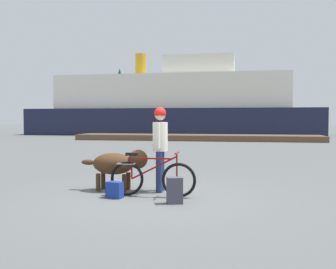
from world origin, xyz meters
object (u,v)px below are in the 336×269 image
dog (118,164)px  handbag_pannier (115,190)px  bicycle (152,178)px  ferry_boat (174,106)px  backpack (175,190)px  person_cyclist (160,140)px

dog → handbag_pannier: size_ratio=4.67×
bicycle → ferry_boat: ferry_boat is taller
bicycle → dog: size_ratio=1.17×
handbag_pannier → bicycle: bearing=21.2°
dog → backpack: bearing=-35.0°
person_cyclist → backpack: 1.44m
dog → backpack: dog is taller
bicycle → dog: bearing=151.8°
backpack → handbag_pannier: (-1.24, 0.26, -0.08)m
person_cyclist → backpack: bearing=-64.9°
person_cyclist → bicycle: bearing=-96.9°
person_cyclist → dog: bearing=-175.8°
person_cyclist → handbag_pannier: (-0.75, -0.79, -0.94)m
bicycle → dog: (-0.85, 0.46, 0.21)m
backpack → handbag_pannier: size_ratio=1.52×
person_cyclist → handbag_pannier: size_ratio=5.63×
backpack → handbag_pannier: backpack is taller
backpack → ferry_boat: (-5.11, 30.06, 2.55)m
backpack → ferry_boat: size_ratio=0.02×
handbag_pannier → dog: bearing=102.5°
backpack → bicycle: bearing=136.4°
person_cyclist → ferry_boat: (-4.62, 29.01, 1.69)m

